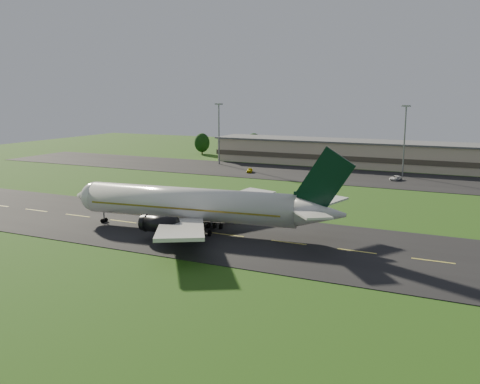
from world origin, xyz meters
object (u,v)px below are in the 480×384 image
at_px(service_vehicle_a, 250,170).
at_px(terminal, 416,157).
at_px(airliner, 194,205).
at_px(light_mast_west, 219,126).
at_px(light_mast_centre, 405,132).
at_px(service_vehicle_b, 320,169).
at_px(service_vehicle_c, 396,178).

bearing_deg(service_vehicle_a, terminal, 15.33).
bearing_deg(service_vehicle_a, airliner, -91.25).
height_order(terminal, light_mast_west, light_mast_west).
relative_size(light_mast_west, light_mast_centre, 1.00).
relative_size(terminal, light_mast_centre, 7.13).
distance_m(light_mast_west, service_vehicle_b, 37.67).
distance_m(light_mast_west, service_vehicle_a, 24.64).
height_order(light_mast_centre, service_vehicle_c, light_mast_centre).
distance_m(service_vehicle_a, service_vehicle_c, 42.54).
relative_size(light_mast_west, service_vehicle_a, 5.27).
bearing_deg(light_mast_centre, airliner, -105.77).
xyz_separation_m(terminal, service_vehicle_a, (-44.17, -29.09, -3.23)).
bearing_deg(light_mast_centre, service_vehicle_a, -163.20).
distance_m(terminal, light_mast_centre, 18.45).
xyz_separation_m(light_mast_centre, service_vehicle_c, (-0.43, -8.72, -12.02)).
height_order(airliner, light_mast_centre, light_mast_centre).
distance_m(terminal, service_vehicle_a, 52.99).
xyz_separation_m(light_mast_west, service_vehicle_a, (17.23, -12.91, -11.98)).
xyz_separation_m(airliner, service_vehicle_a, (-20.21, 66.99, -3.90)).
bearing_deg(service_vehicle_a, service_vehicle_b, 14.29).
bearing_deg(service_vehicle_b, service_vehicle_c, -91.45).
xyz_separation_m(service_vehicle_a, service_vehicle_b, (18.44, 11.67, -0.07)).
distance_m(light_mast_centre, service_vehicle_a, 46.25).
distance_m(airliner, terminal, 99.03).
xyz_separation_m(service_vehicle_b, service_vehicle_c, (23.89, -7.48, 0.03)).
bearing_deg(terminal, service_vehicle_c, -94.22).
bearing_deg(terminal, light_mast_centre, -94.95).
xyz_separation_m(terminal, service_vehicle_b, (-25.73, -17.43, -3.30)).
relative_size(terminal, light_mast_west, 7.13).
bearing_deg(service_vehicle_b, service_vehicle_a, 138.26).
xyz_separation_m(terminal, light_mast_west, (-61.40, -16.18, 8.75)).
xyz_separation_m(terminal, light_mast_centre, (-1.40, -16.18, 8.75)).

